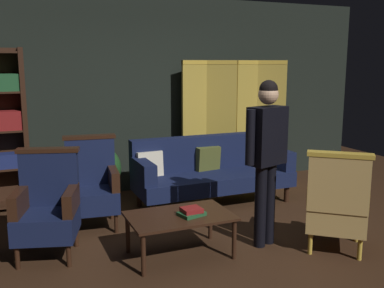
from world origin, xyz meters
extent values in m
plane|color=#331E11|center=(0.00, 0.00, 0.00)|extent=(10.00, 10.00, 0.00)
cube|color=black|center=(0.00, 2.45, 1.40)|extent=(7.20, 0.10, 2.80)
cube|color=#B29338|center=(0.63, 2.22, 0.95)|extent=(0.45, 0.16, 1.90)
cube|color=gold|center=(0.63, 2.22, 1.87)|extent=(0.45, 0.17, 0.06)
cube|color=#B29338|center=(1.06, 2.19, 0.95)|extent=(0.43, 0.22, 1.90)
cube|color=gold|center=(1.06, 2.19, 1.87)|extent=(0.43, 0.23, 0.06)
cube|color=#B29338|center=(1.49, 2.16, 0.95)|extent=(0.45, 0.18, 1.90)
cube|color=gold|center=(1.49, 2.16, 1.87)|extent=(0.45, 0.18, 0.06)
cube|color=#B29338|center=(1.92, 2.14, 0.95)|extent=(0.44, 0.21, 1.90)
cube|color=gold|center=(1.92, 2.14, 1.87)|extent=(0.44, 0.22, 0.06)
cube|color=black|center=(-1.73, 2.18, 1.02)|extent=(0.06, 0.32, 2.05)
cylinder|color=black|center=(-0.40, 1.05, 0.11)|extent=(0.07, 0.07, 0.22)
cylinder|color=black|center=(1.50, 1.05, 0.11)|extent=(0.07, 0.07, 0.22)
cylinder|color=black|center=(-0.40, 1.65, 0.11)|extent=(0.07, 0.07, 0.22)
cylinder|color=black|center=(1.50, 1.65, 0.11)|extent=(0.07, 0.07, 0.22)
cube|color=#111938|center=(0.55, 1.35, 0.32)|extent=(2.10, 0.76, 0.20)
cube|color=#111938|center=(0.55, 1.66, 0.65)|extent=(2.10, 0.18, 0.46)
cube|color=#111938|center=(-0.43, 1.35, 0.55)|extent=(0.16, 0.68, 0.26)
cube|color=#111938|center=(1.53, 1.35, 0.55)|extent=(0.16, 0.68, 0.26)
cube|color=beige|center=(-0.28, 1.55, 0.57)|extent=(0.35, 0.17, 0.35)
cube|color=#4C5123|center=(0.55, 1.55, 0.57)|extent=(0.36, 0.19, 0.35)
cube|color=#B79338|center=(1.38, 1.55, 0.57)|extent=(0.35, 0.18, 0.35)
cylinder|color=black|center=(-0.90, -0.25, 0.20)|extent=(0.04, 0.04, 0.39)
cylinder|color=black|center=(0.00, -0.25, 0.20)|extent=(0.04, 0.04, 0.39)
cylinder|color=black|center=(-0.90, 0.29, 0.20)|extent=(0.04, 0.04, 0.39)
cylinder|color=black|center=(0.00, 0.29, 0.20)|extent=(0.04, 0.04, 0.39)
cube|color=black|center=(-0.45, 0.02, 0.41)|extent=(1.00, 0.64, 0.03)
cylinder|color=gold|center=(1.40, -0.38, 0.11)|extent=(0.04, 0.04, 0.22)
cylinder|color=gold|center=(1.04, -0.09, 0.11)|extent=(0.04, 0.04, 0.22)
cylinder|color=gold|center=(1.10, -0.74, 0.11)|extent=(0.04, 0.04, 0.22)
cylinder|color=gold|center=(0.75, -0.44, 0.11)|extent=(0.04, 0.04, 0.22)
cube|color=tan|center=(1.07, -0.41, 0.34)|extent=(0.79, 0.79, 0.24)
cube|color=tan|center=(0.92, -0.59, 0.73)|extent=(0.51, 0.45, 0.54)
cube|color=gold|center=(0.92, -0.59, 1.02)|extent=(0.54, 0.48, 0.04)
cube|color=gold|center=(1.26, -0.57, 0.57)|extent=(0.39, 0.44, 0.22)
cube|color=gold|center=(0.89, -0.26, 0.57)|extent=(0.39, 0.44, 0.22)
cylinder|color=black|center=(-1.93, 0.33, 0.11)|extent=(0.04, 0.04, 0.22)
cylinder|color=black|center=(-1.49, 0.20, 0.11)|extent=(0.04, 0.04, 0.22)
cylinder|color=black|center=(-1.80, 0.77, 0.11)|extent=(0.04, 0.04, 0.22)
cylinder|color=black|center=(-1.36, 0.64, 0.11)|extent=(0.04, 0.04, 0.22)
cube|color=#111938|center=(-1.65, 0.48, 0.34)|extent=(0.70, 0.70, 0.24)
cube|color=#111938|center=(-1.58, 0.71, 0.73)|extent=(0.57, 0.27, 0.54)
cube|color=black|center=(-1.58, 0.71, 1.02)|extent=(0.61, 0.30, 0.04)
cube|color=black|center=(-1.88, 0.55, 0.57)|extent=(0.23, 0.50, 0.22)
cube|color=black|center=(-1.42, 0.42, 0.57)|extent=(0.23, 0.50, 0.22)
cylinder|color=black|center=(-1.35, 0.90, 0.11)|extent=(0.04, 0.04, 0.22)
cylinder|color=black|center=(-0.90, 0.84, 0.11)|extent=(0.04, 0.04, 0.22)
cylinder|color=black|center=(-1.30, 1.35, 0.11)|extent=(0.04, 0.04, 0.22)
cylinder|color=black|center=(-0.84, 1.30, 0.11)|extent=(0.04, 0.04, 0.22)
cube|color=#111938|center=(-1.10, 1.10, 0.34)|extent=(0.62, 0.62, 0.24)
cube|color=#111938|center=(-1.07, 1.33, 0.73)|extent=(0.57, 0.18, 0.54)
cube|color=black|center=(-1.07, 1.33, 1.02)|extent=(0.61, 0.20, 0.04)
cube|color=black|center=(-1.34, 1.13, 0.57)|extent=(0.15, 0.51, 0.22)
cube|color=black|center=(-0.86, 1.07, 0.57)|extent=(0.15, 0.51, 0.22)
cylinder|color=black|center=(0.52, -0.04, 0.43)|extent=(0.12, 0.12, 0.86)
cylinder|color=black|center=(0.39, -0.08, 0.43)|extent=(0.12, 0.12, 0.86)
cube|color=maroon|center=(0.45, -0.06, 0.90)|extent=(0.35, 0.25, 0.09)
cube|color=black|center=(0.45, -0.06, 1.15)|extent=(0.45, 0.32, 0.58)
cube|color=white|center=(0.42, 0.04, 1.18)|extent=(0.14, 0.05, 0.41)
cube|color=maroon|center=(0.42, 0.05, 1.41)|extent=(0.09, 0.05, 0.04)
cylinder|color=black|center=(0.69, 0.02, 1.16)|extent=(0.09, 0.09, 0.54)
cylinder|color=black|center=(0.21, -0.14, 1.16)|extent=(0.09, 0.09, 0.54)
sphere|color=tan|center=(0.45, -0.06, 1.56)|extent=(0.20, 0.20, 0.20)
sphere|color=black|center=(0.45, -0.06, 1.61)|extent=(0.18, 0.18, 0.18)
cylinder|color=brown|center=(-0.83, 1.87, 0.14)|extent=(0.28, 0.28, 0.28)
ellipsoid|color=#193D19|center=(-0.83, 1.87, 0.50)|extent=(0.49, 0.49, 0.56)
cube|color=#1E4C28|center=(-0.36, -0.04, 0.44)|extent=(0.27, 0.23, 0.04)
cube|color=maroon|center=(-0.36, -0.04, 0.48)|extent=(0.19, 0.18, 0.04)
camera|label=1|loc=(-1.91, -3.77, 1.87)|focal=41.22mm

